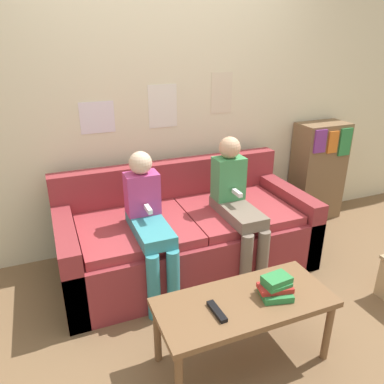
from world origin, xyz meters
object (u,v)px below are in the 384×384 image
object	(u,v)px
bookshelf	(318,171)
couch	(186,235)
coffee_table	(244,308)
person_right	(237,202)
tv_remote	(217,311)
person_left	(149,220)

from	to	relation	value
bookshelf	couch	bearing A→B (deg)	-167.41
coffee_table	person_right	bearing A→B (deg)	64.89
coffee_table	tv_remote	world-z (taller)	tv_remote
coffee_table	bookshelf	size ratio (longest dim) A/B	1.00
person_left	person_right	bearing A→B (deg)	0.54
tv_remote	person_right	bearing A→B (deg)	53.80
couch	tv_remote	bearing A→B (deg)	-102.79
couch	coffee_table	xyz separation A→B (m)	(-0.06, -1.07, 0.10)
bookshelf	person_left	bearing A→B (deg)	-163.60
person_right	tv_remote	xyz separation A→B (m)	(-0.59, -0.89, -0.17)
person_left	person_right	size ratio (longest dim) A/B	0.97
couch	bookshelf	xyz separation A→B (m)	(1.60, 0.36, 0.23)
person_left	couch	bearing A→B (deg)	31.24
person_right	bookshelf	distance (m)	1.39
couch	bookshelf	bearing A→B (deg)	12.59
couch	tv_remote	xyz separation A→B (m)	(-0.25, -1.10, 0.16)
person_right	tv_remote	world-z (taller)	person_right
person_left	bookshelf	bearing A→B (deg)	16.40
couch	bookshelf	distance (m)	1.66
tv_remote	bookshelf	world-z (taller)	bookshelf
person_left	bookshelf	size ratio (longest dim) A/B	1.05
tv_remote	couch	bearing A→B (deg)	74.68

